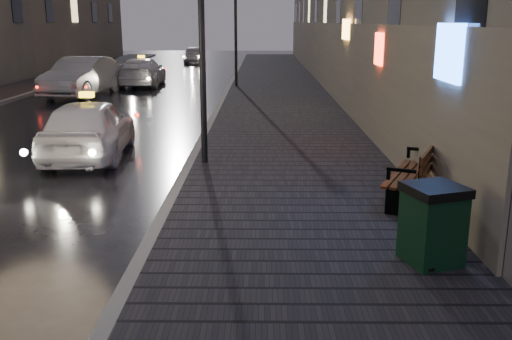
{
  "coord_description": "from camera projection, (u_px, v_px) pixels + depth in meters",
  "views": [
    {
      "loc": [
        3.17,
        -6.66,
        3.28
      ],
      "look_at": [
        3.06,
        2.62,
        0.85
      ],
      "focal_mm": 40.0,
      "sensor_mm": 36.0,
      "label": 1
    }
  ],
  "objects": [
    {
      "name": "ground",
      "position": [
        15.0,
        285.0,
        7.31
      ],
      "size": [
        120.0,
        120.0,
        0.0
      ],
      "primitive_type": "plane",
      "color": "black",
      "rests_on": "ground"
    },
    {
      "name": "sidewalk",
      "position": [
        278.0,
        89.0,
        27.56
      ],
      "size": [
        4.6,
        58.0,
        0.15
      ],
      "primitive_type": "cube",
      "color": "black",
      "rests_on": "ground"
    },
    {
      "name": "curb",
      "position": [
        228.0,
        89.0,
        27.58
      ],
      "size": [
        0.2,
        58.0,
        0.15
      ],
      "primitive_type": "cube",
      "color": "slate",
      "rests_on": "ground"
    },
    {
      "name": "sidewalk_far",
      "position": [
        19.0,
        89.0,
        27.7
      ],
      "size": [
        2.4,
        58.0,
        0.15
      ],
      "primitive_type": "cube",
      "color": "black",
      "rests_on": "ground"
    },
    {
      "name": "curb_far",
      "position": [
        45.0,
        89.0,
        27.68
      ],
      "size": [
        0.2,
        58.0,
        0.15
      ],
      "primitive_type": "cube",
      "color": "slate",
      "rests_on": "ground"
    },
    {
      "name": "lamp_near",
      "position": [
        201.0,
        11.0,
        12.21
      ],
      "size": [
        0.36,
        0.36,
        5.28
      ],
      "color": "black",
      "rests_on": "sidewalk"
    },
    {
      "name": "lamp_far",
      "position": [
        236.0,
        17.0,
        27.68
      ],
      "size": [
        0.36,
        0.36,
        5.28
      ],
      "color": "black",
      "rests_on": "sidewalk"
    },
    {
      "name": "bench",
      "position": [
        418.0,
        174.0,
        10.04
      ],
      "size": [
        1.5,
        2.16,
        1.05
      ],
      "rotation": [
        0.0,
        0.0,
        -0.43
      ],
      "color": "black",
      "rests_on": "sidewalk"
    },
    {
      "name": "trash_bin",
      "position": [
        433.0,
        224.0,
        7.51
      ],
      "size": [
        0.89,
        0.89,
        1.07
      ],
      "rotation": [
        0.0,
        0.0,
        0.33
      ],
      "color": "black",
      "rests_on": "sidewalk"
    },
    {
      "name": "taxi_near",
      "position": [
        89.0,
        128.0,
        14.0
      ],
      "size": [
        2.06,
        4.47,
        1.48
      ],
      "primitive_type": "imported",
      "rotation": [
        0.0,
        0.0,
        3.21
      ],
      "color": "white",
      "rests_on": "ground"
    },
    {
      "name": "car_left_mid",
      "position": [
        82.0,
        77.0,
        25.56
      ],
      "size": [
        2.5,
        5.42,
        1.72
      ],
      "primitive_type": "imported",
      "rotation": [
        0.0,
        0.0,
        -0.13
      ],
      "color": "#95969D",
      "rests_on": "ground"
    },
    {
      "name": "taxi_mid",
      "position": [
        142.0,
        72.0,
        29.55
      ],
      "size": [
        2.25,
        5.04,
        1.44
      ],
      "primitive_type": "imported",
      "rotation": [
        0.0,
        0.0,
        3.19
      ],
      "color": "white",
      "rests_on": "ground"
    },
    {
      "name": "car_far",
      "position": [
        194.0,
        54.0,
        45.81
      ],
      "size": [
        1.78,
        4.05,
        1.36
      ],
      "primitive_type": "imported",
      "rotation": [
        0.0,
        0.0,
        3.19
      ],
      "color": "#9F9EA6",
      "rests_on": "ground"
    }
  ]
}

